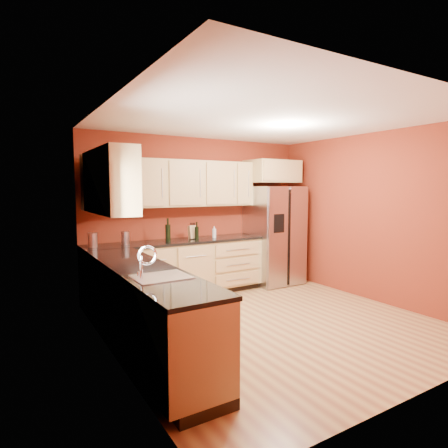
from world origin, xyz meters
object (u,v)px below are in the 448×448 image
at_px(canister_left, 125,238).
at_px(soap_dispenser, 214,232).
at_px(knife_block, 192,232).
at_px(wine_bottle_a, 168,230).
at_px(refrigerator, 274,235).

bearing_deg(canister_left, soap_dispenser, -0.71).
bearing_deg(knife_block, canister_left, -176.85).
relative_size(wine_bottle_a, soap_dispenser, 1.91).
distance_m(canister_left, soap_dispenser, 1.50).
bearing_deg(wine_bottle_a, canister_left, 177.49).
height_order(refrigerator, soap_dispenser, refrigerator).
bearing_deg(knife_block, wine_bottle_a, -169.88).
relative_size(refrigerator, canister_left, 9.28).
bearing_deg(wine_bottle_a, knife_block, 9.30).
bearing_deg(refrigerator, canister_left, 178.60).
bearing_deg(refrigerator, knife_block, 176.03).
relative_size(canister_left, soap_dispenser, 1.00).
relative_size(refrigerator, knife_block, 8.16).
relative_size(knife_block, soap_dispenser, 1.14).
bearing_deg(canister_left, knife_block, 2.33).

